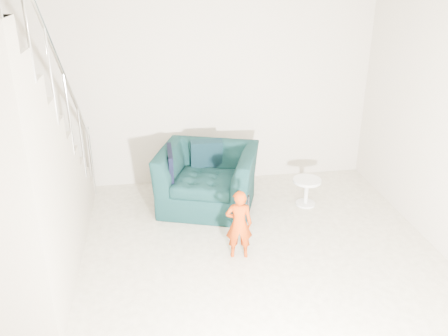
{
  "coord_description": "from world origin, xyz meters",
  "views": [
    {
      "loc": [
        -0.6,
        -3.72,
        3.03
      ],
      "look_at": [
        0.15,
        1.2,
        0.85
      ],
      "focal_mm": 38.0,
      "sensor_mm": 36.0,
      "label": 1
    }
  ],
  "objects": [
    {
      "name": "floor",
      "position": [
        0.0,
        0.0,
        0.0
      ],
      "size": [
        5.5,
        5.5,
        0.0
      ],
      "primitive_type": "plane",
      "color": "gray",
      "rests_on": "ground"
    },
    {
      "name": "ceiling",
      "position": [
        0.0,
        0.0,
        2.7
      ],
      "size": [
        5.5,
        5.5,
        0.0
      ],
      "primitive_type": "plane",
      "rotation": [
        3.14,
        0.0,
        0.0
      ],
      "color": "silver",
      "rests_on": "back_wall"
    },
    {
      "name": "back_wall",
      "position": [
        0.0,
        2.75,
        1.35
      ],
      "size": [
        5.0,
        0.0,
        5.0
      ],
      "primitive_type": "plane",
      "rotation": [
        1.57,
        0.0,
        0.0
      ],
      "color": "#B9AC97",
      "rests_on": "floor"
    },
    {
      "name": "armchair",
      "position": [
        0.04,
        1.91,
        0.4
      ],
      "size": [
        1.51,
        1.41,
        0.8
      ],
      "primitive_type": "imported",
      "rotation": [
        0.0,
        0.0,
        -0.32
      ],
      "color": "black",
      "rests_on": "floor"
    },
    {
      "name": "toddler",
      "position": [
        0.23,
        0.67,
        0.4
      ],
      "size": [
        0.32,
        0.23,
        0.81
      ],
      "primitive_type": "imported",
      "rotation": [
        0.0,
        0.0,
        3.02
      ],
      "color": "#8B2004",
      "rests_on": "floor"
    },
    {
      "name": "side_table",
      "position": [
        1.35,
        1.74,
        0.25
      ],
      "size": [
        0.38,
        0.38,
        0.38
      ],
      "color": "silver",
      "rests_on": "floor"
    },
    {
      "name": "staircase",
      "position": [
        -2.0,
        0.55,
        0.95
      ],
      "size": [
        1.02,
        3.03,
        3.62
      ],
      "color": "#ADA089",
      "rests_on": "floor"
    },
    {
      "name": "cushion",
      "position": [
        0.06,
        2.19,
        0.64
      ],
      "size": [
        0.42,
        0.2,
        0.42
      ],
      "primitive_type": "cube",
      "rotation": [
        0.21,
        0.0,
        0.0
      ],
      "color": "black",
      "rests_on": "armchair"
    },
    {
      "name": "throw",
      "position": [
        -0.44,
        1.93,
        0.5
      ],
      "size": [
        0.06,
        0.57,
        0.64
      ],
      "primitive_type": "cube",
      "color": "black",
      "rests_on": "armchair"
    },
    {
      "name": "phone",
      "position": [
        0.33,
        0.65,
        0.7
      ],
      "size": [
        0.03,
        0.05,
        0.1
      ],
      "primitive_type": "cube",
      "rotation": [
        0.0,
        0.0,
        -0.11
      ],
      "color": "black",
      "rests_on": "toddler"
    }
  ]
}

